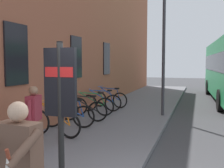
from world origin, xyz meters
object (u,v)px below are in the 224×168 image
Objects in this scene: bicycle_by_door at (110,99)px; bicycle_beside_lamp at (101,102)px; bicycle_far_end at (54,123)px; tourist_with_hotdogs at (18,159)px; pedestrian_by_facade at (34,113)px; bicycle_leaning_wall at (68,116)px; bicycle_nearest_sign at (83,110)px; bicycle_mid_rack at (92,106)px; transit_info_sign at (60,92)px; street_lamp at (164,30)px.

bicycle_beside_lamp is at bearing 178.84° from bicycle_by_door.
tourist_with_hotdogs reaches higher than bicycle_far_end.
bicycle_leaning_wall is at bearing 10.04° from pedestrian_by_facade.
bicycle_far_end is at bearing -173.44° from bicycle_leaning_wall.
bicycle_nearest_sign is 0.97m from bicycle_mid_rack.
bicycle_nearest_sign is 3.03m from bicycle_by_door.
bicycle_by_door is (3.03, 0.05, 0.00)m from bicycle_nearest_sign.
bicycle_nearest_sign is at bearing -177.99° from bicycle_beside_lamp.
transit_info_sign reaches higher than bicycle_leaning_wall.
street_lamp is at bearing -89.69° from bicycle_beside_lamp.
tourist_with_hotdogs is (-2.69, -1.67, 0.07)m from pedestrian_by_facade.
tourist_with_hotdogs is at bearing -165.47° from bicycle_beside_lamp.
street_lamp is (3.00, -2.60, 2.96)m from bicycle_leaning_wall.
bicycle_nearest_sign is at bearing 5.88° from pedestrian_by_facade.
bicycle_far_end is 3.40m from transit_info_sign.
bicycle_far_end is 1.03× the size of bicycle_mid_rack.
transit_info_sign is at bearing 10.57° from tourist_with_hotdogs.
bicycle_beside_lamp and bicycle_by_door have the same top height.
bicycle_nearest_sign is at bearing -3.88° from bicycle_leaning_wall.
bicycle_far_end is at bearing -178.74° from bicycle_nearest_sign.
transit_info_sign is at bearing -166.86° from bicycle_by_door.
bicycle_leaning_wall is at bearing 26.48° from transit_info_sign.
bicycle_nearest_sign and bicycle_by_door have the same top height.
bicycle_mid_rack is 4.46m from pedestrian_by_facade.
bicycle_nearest_sign is at bearing 127.77° from street_lamp.
bicycle_mid_rack and bicycle_by_door have the same top height.
bicycle_far_end is at bearing -177.60° from bicycle_mid_rack.
street_lamp is (-1.07, -2.58, 2.96)m from bicycle_by_door.
bicycle_beside_lamp is at bearing 14.53° from tourist_with_hotdogs.
bicycle_beside_lamp is 1.10× the size of pedestrian_by_facade.
bicycle_nearest_sign and bicycle_mid_rack have the same top height.
bicycle_mid_rack is 1.04× the size of tourist_with_hotdogs.
bicycle_mid_rack is 0.97× the size of bicycle_by_door.
transit_info_sign is (-6.67, -1.83, 1.21)m from bicycle_beside_lamp.
bicycle_by_door is 0.74× the size of transit_info_sign.
bicycle_mid_rack is at bearing 2.40° from bicycle_far_end.
bicycle_nearest_sign is 4.36m from street_lamp.
bicycle_by_door is (5.07, 0.09, -0.00)m from bicycle_far_end.
bicycle_beside_lamp is 0.30× the size of street_lamp.
street_lamp reaches higher than bicycle_nearest_sign.
bicycle_beside_lamp is at bearing 90.31° from street_lamp.
bicycle_mid_rack is 0.98m from bicycle_beside_lamp.
tourist_with_hotdogs is at bearing -169.43° from transit_info_sign.
street_lamp is (8.09, -0.51, 2.33)m from tourist_with_hotdogs.
bicycle_beside_lamp is at bearing 1.63° from bicycle_far_end.
bicycle_leaning_wall is 1.04m from bicycle_nearest_sign.
bicycle_far_end is 5.07m from bicycle_by_door.
street_lamp reaches higher than bicycle_beside_lamp.
bicycle_far_end and bicycle_by_door have the same top height.
transit_info_sign is 1.55× the size of pedestrian_by_facade.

